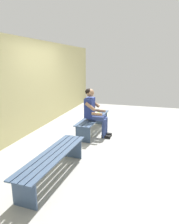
{
  "coord_description": "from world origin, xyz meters",
  "views": [
    {
      "loc": [
        5.18,
        1.48,
        1.89
      ],
      "look_at": [
        0.84,
        0.15,
        0.77
      ],
      "focal_mm": 33.14,
      "sensor_mm": 36.0,
      "label": 1
    }
  ],
  "objects_px": {
    "book_open": "(97,112)",
    "person_seated": "(94,111)",
    "bench_near": "(93,120)",
    "bench_far": "(53,159)",
    "apple": "(98,114)"
  },
  "relations": [
    {
      "from": "bench_near",
      "to": "apple",
      "type": "bearing_deg",
      "value": 163.53
    },
    {
      "from": "book_open",
      "to": "person_seated",
      "type": "bearing_deg",
      "value": 12.65
    },
    {
      "from": "apple",
      "to": "book_open",
      "type": "bearing_deg",
      "value": -158.09
    },
    {
      "from": "bench_far",
      "to": "apple",
      "type": "relative_size",
      "value": 21.22
    },
    {
      "from": "bench_far",
      "to": "apple",
      "type": "bearing_deg",
      "value": 178.34
    },
    {
      "from": "person_seated",
      "to": "bench_far",
      "type": "bearing_deg",
      "value": -2.65
    },
    {
      "from": "bench_near",
      "to": "person_seated",
      "type": "xyz_separation_m",
      "value": [
        0.26,
        0.1,
        0.34
      ]
    },
    {
      "from": "bench_near",
      "to": "person_seated",
      "type": "relative_size",
      "value": 1.47
    },
    {
      "from": "person_seated",
      "to": "apple",
      "type": "bearing_deg",
      "value": -177.61
    },
    {
      "from": "bench_near",
      "to": "person_seated",
      "type": "distance_m",
      "value": 0.44
    },
    {
      "from": "person_seated",
      "to": "book_open",
      "type": "xyz_separation_m",
      "value": [
        -0.84,
        -0.15,
        -0.24
      ]
    },
    {
      "from": "book_open",
      "to": "apple",
      "type": "bearing_deg",
      "value": 24.41
    },
    {
      "from": "bench_near",
      "to": "person_seated",
      "type": "bearing_deg",
      "value": 20.66
    },
    {
      "from": "person_seated",
      "to": "apple",
      "type": "height_order",
      "value": "person_seated"
    },
    {
      "from": "bench_far",
      "to": "book_open",
      "type": "distance_m",
      "value": 2.97
    }
  ]
}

